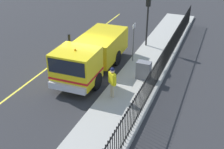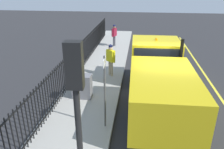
{
  "view_description": "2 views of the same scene",
  "coord_description": "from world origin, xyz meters",
  "px_view_note": "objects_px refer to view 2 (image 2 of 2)",
  "views": [
    {
      "loc": [
        7.1,
        -13.43,
        8.03
      ],
      "look_at": [
        2.04,
        -0.99,
        0.76
      ],
      "focal_mm": 45.17,
      "sensor_mm": 36.0,
      "label": 1
    },
    {
      "loc": [
        1.15,
        8.56,
        4.77
      ],
      "look_at": [
        2.35,
        -1.07,
        0.71
      ],
      "focal_mm": 35.8,
      "sensor_mm": 36.0,
      "label": 2
    }
  ],
  "objects_px": {
    "work_truck": "(158,73)",
    "pedestrian_distant": "(114,33)",
    "street_sign": "(105,85)",
    "utility_cabinet": "(82,86)",
    "worker_standing": "(111,57)",
    "traffic_light_near": "(77,99)",
    "traffic_cone": "(207,106)"
  },
  "relations": [
    {
      "from": "utility_cabinet",
      "to": "street_sign",
      "type": "bearing_deg",
      "value": 123.46
    },
    {
      "from": "utility_cabinet",
      "to": "street_sign",
      "type": "height_order",
      "value": "street_sign"
    },
    {
      "from": "worker_standing",
      "to": "traffic_light_near",
      "type": "distance_m",
      "value": 7.5
    },
    {
      "from": "work_truck",
      "to": "pedestrian_distant",
      "type": "relative_size",
      "value": 4.09
    },
    {
      "from": "pedestrian_distant",
      "to": "street_sign",
      "type": "distance_m",
      "value": 10.36
    },
    {
      "from": "traffic_cone",
      "to": "pedestrian_distant",
      "type": "bearing_deg",
      "value": -62.16
    },
    {
      "from": "worker_standing",
      "to": "pedestrian_distant",
      "type": "distance_m",
      "value": 5.88
    },
    {
      "from": "work_truck",
      "to": "worker_standing",
      "type": "distance_m",
      "value": 3.11
    },
    {
      "from": "traffic_light_near",
      "to": "traffic_cone",
      "type": "distance_m",
      "value": 6.34
    },
    {
      "from": "utility_cabinet",
      "to": "traffic_light_near",
      "type": "bearing_deg",
      "value": 104.25
    },
    {
      "from": "work_truck",
      "to": "traffic_light_near",
      "type": "xyz_separation_m",
      "value": [
        1.92,
        5.18,
        1.52
      ]
    },
    {
      "from": "traffic_light_near",
      "to": "utility_cabinet",
      "type": "distance_m",
      "value": 5.4
    },
    {
      "from": "pedestrian_distant",
      "to": "traffic_cone",
      "type": "height_order",
      "value": "pedestrian_distant"
    },
    {
      "from": "work_truck",
      "to": "utility_cabinet",
      "type": "relative_size",
      "value": 6.54
    },
    {
      "from": "traffic_cone",
      "to": "street_sign",
      "type": "distance_m",
      "value": 4.3
    },
    {
      "from": "work_truck",
      "to": "utility_cabinet",
      "type": "bearing_deg",
      "value": -174.59
    },
    {
      "from": "work_truck",
      "to": "worker_standing",
      "type": "xyz_separation_m",
      "value": [
        2.25,
        -2.14,
        -0.08
      ]
    },
    {
      "from": "pedestrian_distant",
      "to": "utility_cabinet",
      "type": "bearing_deg",
      "value": 19.39
    },
    {
      "from": "pedestrian_distant",
      "to": "street_sign",
      "type": "xyz_separation_m",
      "value": [
        -0.87,
        10.31,
        0.56
      ]
    },
    {
      "from": "pedestrian_distant",
      "to": "street_sign",
      "type": "height_order",
      "value": "street_sign"
    },
    {
      "from": "traffic_cone",
      "to": "work_truck",
      "type": "bearing_deg",
      "value": -21.83
    },
    {
      "from": "street_sign",
      "to": "work_truck",
      "type": "bearing_deg",
      "value": -128.89
    },
    {
      "from": "pedestrian_distant",
      "to": "utility_cabinet",
      "type": "xyz_separation_m",
      "value": [
        0.41,
        8.37,
        -0.49
      ]
    },
    {
      "from": "utility_cabinet",
      "to": "traffic_cone",
      "type": "relative_size",
      "value": 1.6
    },
    {
      "from": "work_truck",
      "to": "traffic_cone",
      "type": "distance_m",
      "value": 2.26
    },
    {
      "from": "traffic_light_near",
      "to": "traffic_cone",
      "type": "bearing_deg",
      "value": 46.19
    },
    {
      "from": "worker_standing",
      "to": "traffic_light_near",
      "type": "xyz_separation_m",
      "value": [
        -0.33,
        7.32,
        1.6
      ]
    },
    {
      "from": "worker_standing",
      "to": "street_sign",
      "type": "height_order",
      "value": "street_sign"
    },
    {
      "from": "worker_standing",
      "to": "street_sign",
      "type": "bearing_deg",
      "value": -43.48
    },
    {
      "from": "worker_standing",
      "to": "utility_cabinet",
      "type": "xyz_separation_m",
      "value": [
        0.89,
        2.51,
        -0.52
      ]
    },
    {
      "from": "pedestrian_distant",
      "to": "utility_cabinet",
      "type": "height_order",
      "value": "pedestrian_distant"
    },
    {
      "from": "work_truck",
      "to": "street_sign",
      "type": "bearing_deg",
      "value": -130.12
    }
  ]
}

